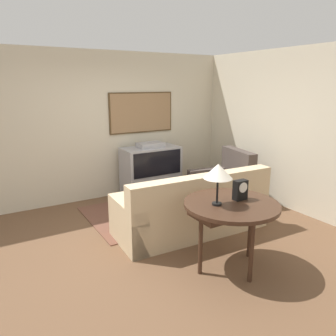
{
  "coord_description": "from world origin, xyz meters",
  "views": [
    {
      "loc": [
        -1.96,
        -3.68,
        2.12
      ],
      "look_at": [
        0.75,
        0.87,
        0.75
      ],
      "focal_mm": 35.0,
      "sensor_mm": 36.0,
      "label": 1
    }
  ],
  "objects_px": {
    "coffee_table": "(162,189)",
    "console_table": "(231,209)",
    "armchair": "(222,186)",
    "tv": "(151,171)",
    "mantel_clock": "(240,190)",
    "table_lamp": "(218,172)",
    "couch": "(193,211)"
  },
  "relations": [
    {
      "from": "tv",
      "to": "mantel_clock",
      "type": "bearing_deg",
      "value": -95.68
    },
    {
      "from": "tv",
      "to": "table_lamp",
      "type": "relative_size",
      "value": 2.31
    },
    {
      "from": "console_table",
      "to": "mantel_clock",
      "type": "relative_size",
      "value": 4.65
    },
    {
      "from": "coffee_table",
      "to": "table_lamp",
      "type": "xyz_separation_m",
      "value": [
        -0.41,
        -1.96,
        0.81
      ]
    },
    {
      "from": "coffee_table",
      "to": "table_lamp",
      "type": "distance_m",
      "value": 2.16
    },
    {
      "from": "armchair",
      "to": "mantel_clock",
      "type": "relative_size",
      "value": 4.53
    },
    {
      "from": "tv",
      "to": "coffee_table",
      "type": "distance_m",
      "value": 0.81
    },
    {
      "from": "table_lamp",
      "to": "mantel_clock",
      "type": "bearing_deg",
      "value": -0.2
    },
    {
      "from": "table_lamp",
      "to": "couch",
      "type": "bearing_deg",
      "value": 69.44
    },
    {
      "from": "armchair",
      "to": "console_table",
      "type": "relative_size",
      "value": 0.98
    },
    {
      "from": "console_table",
      "to": "armchair",
      "type": "bearing_deg",
      "value": 52.26
    },
    {
      "from": "couch",
      "to": "mantel_clock",
      "type": "height_order",
      "value": "mantel_clock"
    },
    {
      "from": "armchair",
      "to": "table_lamp",
      "type": "xyz_separation_m",
      "value": [
        -1.56,
        -1.74,
        0.89
      ]
    },
    {
      "from": "tv",
      "to": "armchair",
      "type": "xyz_separation_m",
      "value": [
        0.95,
        -1.0,
        -0.19
      ]
    },
    {
      "from": "coffee_table",
      "to": "armchair",
      "type": "bearing_deg",
      "value": -10.99
    },
    {
      "from": "table_lamp",
      "to": "mantel_clock",
      "type": "distance_m",
      "value": 0.43
    },
    {
      "from": "table_lamp",
      "to": "tv",
      "type": "bearing_deg",
      "value": 77.4
    },
    {
      "from": "console_table",
      "to": "table_lamp",
      "type": "distance_m",
      "value": 0.49
    },
    {
      "from": "coffee_table",
      "to": "console_table",
      "type": "xyz_separation_m",
      "value": [
        -0.23,
        -2.0,
        0.36
      ]
    },
    {
      "from": "tv",
      "to": "table_lamp",
      "type": "xyz_separation_m",
      "value": [
        -0.61,
        -2.74,
        0.7
      ]
    },
    {
      "from": "mantel_clock",
      "to": "coffee_table",
      "type": "bearing_deg",
      "value": 87.84
    },
    {
      "from": "couch",
      "to": "table_lamp",
      "type": "xyz_separation_m",
      "value": [
        -0.37,
        -0.98,
        0.86
      ]
    },
    {
      "from": "console_table",
      "to": "coffee_table",
      "type": "bearing_deg",
      "value": 83.54
    },
    {
      "from": "mantel_clock",
      "to": "tv",
      "type": "bearing_deg",
      "value": 84.32
    },
    {
      "from": "couch",
      "to": "coffee_table",
      "type": "bearing_deg",
      "value": -90.42
    },
    {
      "from": "tv",
      "to": "table_lamp",
      "type": "bearing_deg",
      "value": -102.6
    },
    {
      "from": "armchair",
      "to": "table_lamp",
      "type": "relative_size",
      "value": 2.25
    },
    {
      "from": "tv",
      "to": "console_table",
      "type": "bearing_deg",
      "value": -98.7
    },
    {
      "from": "tv",
      "to": "mantel_clock",
      "type": "xyz_separation_m",
      "value": [
        -0.27,
        -2.74,
        0.44
      ]
    },
    {
      "from": "armchair",
      "to": "mantel_clock",
      "type": "xyz_separation_m",
      "value": [
        -1.22,
        -1.74,
        0.63
      ]
    },
    {
      "from": "mantel_clock",
      "to": "armchair",
      "type": "bearing_deg",
      "value": 54.93
    },
    {
      "from": "coffee_table",
      "to": "table_lamp",
      "type": "relative_size",
      "value": 2.21
    }
  ]
}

